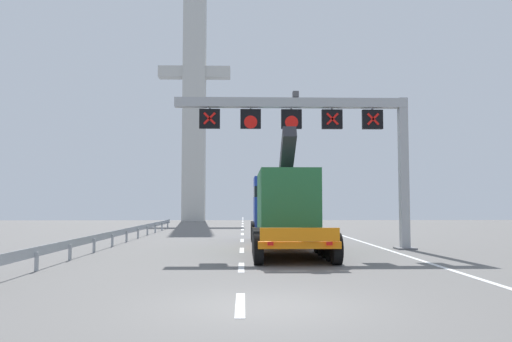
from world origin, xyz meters
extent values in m
plane|color=slate|center=(0.00, 0.00, 0.00)|extent=(112.00, 112.00, 0.00)
cube|color=silver|center=(-0.50, 0.21, 0.01)|extent=(0.20, 2.60, 0.01)
cube|color=silver|center=(-0.50, 6.42, 0.01)|extent=(0.20, 2.60, 0.01)
cube|color=silver|center=(-0.50, 12.63, 0.01)|extent=(0.20, 2.60, 0.01)
cube|color=silver|center=(-0.50, 18.85, 0.01)|extent=(0.20, 2.60, 0.01)
cube|color=silver|center=(-0.50, 25.06, 0.01)|extent=(0.20, 2.60, 0.01)
cube|color=silver|center=(-0.50, 31.27, 0.01)|extent=(0.20, 2.60, 0.01)
cube|color=silver|center=(-0.50, 37.48, 0.01)|extent=(0.20, 2.60, 0.01)
cube|color=silver|center=(-0.50, 43.69, 0.01)|extent=(0.20, 2.60, 0.01)
cube|color=silver|center=(-0.50, 49.90, 0.01)|extent=(0.20, 2.60, 0.01)
cube|color=silver|center=(-0.50, 56.11, 0.01)|extent=(0.20, 2.60, 0.01)
cube|color=silver|center=(-0.50, 62.32, 0.01)|extent=(0.20, 2.60, 0.01)
cube|color=silver|center=(-0.50, 68.54, 0.01)|extent=(0.20, 2.60, 0.01)
cube|color=silver|center=(6.20, 12.00, 0.01)|extent=(0.20, 63.00, 0.01)
cube|color=#9EA0A5|center=(7.14, 13.07, 3.57)|extent=(0.40, 0.40, 7.15)
cube|color=slate|center=(7.14, 13.07, 0.04)|extent=(0.90, 0.90, 0.08)
cube|color=#9EA0A5|center=(1.83, 13.07, 6.90)|extent=(11.02, 0.44, 0.44)
cube|color=#4C4C51|center=(2.04, 13.07, 7.30)|extent=(0.28, 0.40, 0.28)
cube|color=black|center=(5.69, 13.07, 6.12)|extent=(0.97, 0.24, 0.91)
cube|color=#9EA0A5|center=(5.69, 13.07, 6.63)|extent=(0.08, 0.08, 0.16)
cube|color=red|center=(5.69, 12.94, 6.12)|extent=(0.59, 0.02, 0.59)
cube|color=red|center=(5.69, 12.94, 6.12)|extent=(0.59, 0.02, 0.59)
cube|color=black|center=(3.76, 13.07, 6.12)|extent=(0.97, 0.24, 0.91)
cube|color=#9EA0A5|center=(3.76, 13.07, 6.63)|extent=(0.08, 0.08, 0.16)
cube|color=red|center=(3.76, 12.94, 6.12)|extent=(0.59, 0.02, 0.59)
cube|color=red|center=(3.76, 12.94, 6.12)|extent=(0.59, 0.02, 0.59)
cube|color=black|center=(1.83, 13.07, 6.12)|extent=(0.97, 0.24, 0.91)
cube|color=#9EA0A5|center=(1.83, 13.07, 6.63)|extent=(0.08, 0.08, 0.16)
cone|color=red|center=(1.83, 12.94, 5.95)|extent=(0.62, 0.02, 0.62)
cube|color=black|center=(-0.10, 13.07, 6.12)|extent=(0.97, 0.24, 0.91)
cube|color=#9EA0A5|center=(-0.10, 13.07, 6.63)|extent=(0.08, 0.08, 0.16)
cone|color=red|center=(-0.10, 12.94, 5.95)|extent=(0.62, 0.02, 0.62)
cube|color=black|center=(-2.03, 13.07, 6.12)|extent=(0.97, 0.24, 0.91)
cube|color=#9EA0A5|center=(-2.03, 13.07, 6.63)|extent=(0.08, 0.08, 0.16)
cube|color=red|center=(-2.03, 12.94, 6.12)|extent=(0.59, 0.02, 0.59)
cube|color=red|center=(-2.03, 12.94, 6.12)|extent=(0.59, 0.02, 0.59)
cube|color=orange|center=(1.46, 11.59, 0.73)|extent=(2.82, 10.41, 0.24)
cube|color=orange|center=(1.44, 6.31, 1.10)|extent=(2.66, 0.09, 0.44)
cylinder|color=black|center=(0.09, 7.09, 0.55)|extent=(0.32, 1.10, 1.10)
cylinder|color=black|center=(2.79, 7.08, 0.55)|extent=(0.32, 1.10, 1.10)
cylinder|color=black|center=(0.10, 8.14, 0.55)|extent=(0.32, 1.10, 1.10)
cylinder|color=black|center=(2.80, 8.13, 0.55)|extent=(0.32, 1.10, 1.10)
cylinder|color=black|center=(0.10, 9.19, 0.55)|extent=(0.32, 1.10, 1.10)
cylinder|color=black|center=(2.80, 9.18, 0.55)|extent=(0.32, 1.10, 1.10)
cylinder|color=black|center=(0.10, 10.24, 0.55)|extent=(0.32, 1.10, 1.10)
cylinder|color=black|center=(2.80, 10.23, 0.55)|extent=(0.32, 1.10, 1.10)
cylinder|color=black|center=(0.10, 11.29, 0.55)|extent=(0.32, 1.10, 1.10)
cylinder|color=black|center=(2.80, 11.28, 0.55)|extent=(0.32, 1.10, 1.10)
cube|color=#1E38AD|center=(1.47, 18.69, 2.10)|extent=(2.58, 3.21, 3.10)
cube|color=black|center=(1.47, 18.69, 2.80)|extent=(2.61, 3.23, 0.60)
cylinder|color=black|center=(0.19, 19.57, 0.55)|extent=(0.34, 1.10, 1.10)
cylinder|color=black|center=(2.76, 19.56, 0.55)|extent=(0.34, 1.10, 1.10)
cylinder|color=black|center=(0.18, 17.57, 0.55)|extent=(0.34, 1.10, 1.10)
cylinder|color=black|center=(2.76, 17.56, 0.55)|extent=(0.34, 1.10, 1.10)
cube|color=#236638|center=(1.46, 11.99, 2.20)|extent=(2.39, 5.73, 2.70)
cube|color=#2D2D33|center=(1.45, 11.13, 4.15)|extent=(0.57, 2.94, 2.29)
cube|color=red|center=(0.46, 6.27, 0.80)|extent=(0.20, 0.06, 0.12)
cube|color=red|center=(2.42, 6.26, 0.80)|extent=(0.20, 0.06, 0.12)
cube|color=#999EA3|center=(-6.99, 16.35, 0.60)|extent=(0.04, 36.70, 0.32)
cube|color=#999EA3|center=(-6.93, 5.65, 0.30)|extent=(0.10, 0.10, 0.60)
cube|color=#999EA3|center=(-6.93, 8.70, 0.30)|extent=(0.10, 0.10, 0.60)
cube|color=#999EA3|center=(-6.93, 11.76, 0.30)|extent=(0.10, 0.10, 0.60)
cube|color=#999EA3|center=(-6.93, 14.82, 0.30)|extent=(0.10, 0.10, 0.60)
cube|color=#999EA3|center=(-6.93, 17.88, 0.30)|extent=(0.10, 0.10, 0.60)
cube|color=#999EA3|center=(-6.93, 20.94, 0.30)|extent=(0.10, 0.10, 0.60)
cube|color=#999EA3|center=(-6.93, 24.00, 0.30)|extent=(0.10, 0.10, 0.60)
cube|color=#999EA3|center=(-6.93, 27.05, 0.30)|extent=(0.10, 0.10, 0.60)
cube|color=#999EA3|center=(-6.93, 30.11, 0.30)|extent=(0.10, 0.10, 0.60)
cube|color=#999EA3|center=(-6.93, 33.17, 0.30)|extent=(0.10, 0.10, 0.60)
cube|color=#B7B7B2|center=(-6.62, 52.33, 15.07)|extent=(2.80, 2.00, 30.15)
cube|color=#B7B7B2|center=(-6.62, 52.33, 18.69)|extent=(9.00, 1.60, 1.40)
camera|label=1|loc=(-0.44, -10.49, 2.10)|focal=35.37mm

